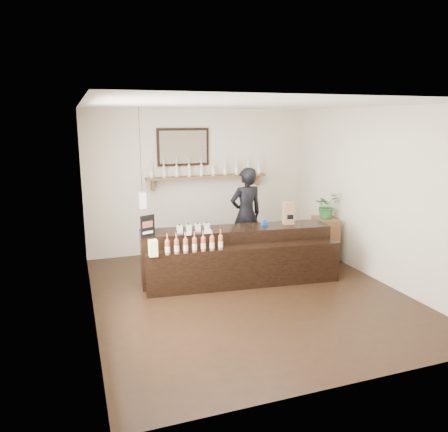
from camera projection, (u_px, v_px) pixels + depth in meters
The scene contains 10 objects.
ground at pixel (248, 294), 6.65m from camera, with size 5.00×5.00×0.00m, color black.
room_shell at pixel (249, 183), 6.28m from camera, with size 5.00×5.00×5.00m.
back_wall_decor at pixel (194, 164), 8.41m from camera, with size 2.66×0.96×1.69m.
counter at pixel (238, 256), 7.12m from camera, with size 3.15×1.14×1.02m.
promo_sign at pixel (148, 226), 6.53m from camera, with size 0.23×0.11×0.33m.
paper_bag at pixel (288, 213), 7.34m from camera, with size 0.19×0.15×0.38m.
tape_dispenser at pixel (265, 223), 7.29m from camera, with size 0.12×0.06×0.10m.
side_cabinet at pixel (325, 239), 8.19m from camera, with size 0.53×0.63×0.80m.
potted_plant at pixel (326, 206), 8.06m from camera, with size 0.43×0.37×0.48m, color #2C7034.
shopkeeper at pixel (246, 208), 8.06m from camera, with size 0.72×0.47×1.98m, color black.
Camera 1 is at (-2.41, -5.77, 2.59)m, focal length 35.00 mm.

